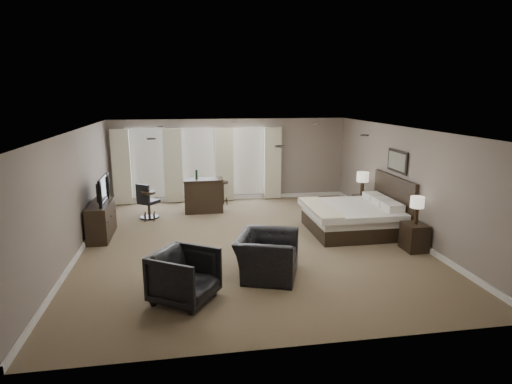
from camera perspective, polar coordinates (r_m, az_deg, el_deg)
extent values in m
cube|color=brown|center=(9.97, -0.76, -6.72)|extent=(7.60, 8.60, 0.04)
cube|color=silver|center=(9.42, -0.81, 8.34)|extent=(7.60, 8.60, 0.04)
cube|color=gray|center=(13.76, -3.46, 4.31)|extent=(7.50, 0.04, 2.60)
cube|color=gray|center=(5.62, 5.85, -8.54)|extent=(7.50, 0.04, 2.60)
cube|color=gray|center=(9.79, -23.03, -0.22)|extent=(0.04, 8.50, 2.60)
cube|color=gray|center=(10.82, 19.25, 1.25)|extent=(0.04, 8.50, 2.60)
cube|color=silver|center=(13.69, -14.34, 3.67)|extent=(1.15, 0.04, 2.05)
cube|color=silver|center=(13.65, -7.62, 3.93)|extent=(1.15, 0.04, 2.05)
cube|color=silver|center=(13.79, -0.95, 4.13)|extent=(1.15, 0.04, 2.05)
cube|color=beige|center=(13.67, -17.50, 3.17)|extent=(0.55, 0.12, 2.30)
cube|color=beige|center=(13.54, -10.99, 3.44)|extent=(0.55, 0.12, 2.30)
cube|color=beige|center=(13.59, -4.22, 3.67)|extent=(0.55, 0.12, 2.30)
cube|color=beige|center=(13.81, 2.21, 3.85)|extent=(0.55, 0.12, 2.30)
cube|color=silver|center=(10.78, 12.62, -1.71)|extent=(2.16, 2.07, 1.38)
cube|color=black|center=(10.02, 20.36, -5.65)|extent=(0.45, 0.55, 0.60)
cube|color=black|center=(12.51, 13.85, -1.74)|extent=(0.40, 0.49, 0.54)
cube|color=beige|center=(9.85, 20.63, -2.31)|extent=(0.29, 0.29, 0.61)
cube|color=beige|center=(12.38, 14.00, 1.02)|extent=(0.33, 0.33, 0.69)
cube|color=slate|center=(11.04, 18.30, 3.92)|extent=(0.04, 0.96, 0.56)
cube|color=black|center=(10.87, -19.91, -3.53)|extent=(0.46, 1.44, 0.84)
imported|color=black|center=(10.75, -20.11, -1.02)|extent=(0.64, 1.10, 0.14)
imported|color=black|center=(8.05, 1.47, -7.53)|extent=(1.17, 1.43, 1.08)
imported|color=black|center=(7.22, -9.51, -10.72)|extent=(1.23, 1.25, 0.95)
cube|color=black|center=(12.46, -7.02, -0.45)|extent=(1.13, 0.59, 0.99)
cube|color=black|center=(11.91, -14.08, -1.81)|extent=(0.50, 0.50, 0.81)
cube|color=black|center=(13.31, -4.40, -0.12)|extent=(0.35, 0.35, 0.72)
cube|color=black|center=(12.10, -14.12, -1.13)|extent=(0.71, 0.71, 0.99)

